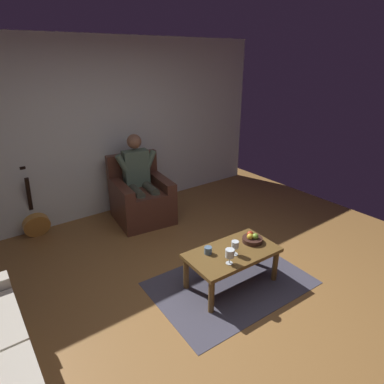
{
  "coord_description": "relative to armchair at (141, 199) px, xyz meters",
  "views": [
    {
      "loc": [
        1.72,
        1.99,
        2.3
      ],
      "look_at": [
        -0.44,
        -0.92,
        0.79
      ],
      "focal_mm": 30.59,
      "sensor_mm": 36.0,
      "label": 1
    }
  ],
  "objects": [
    {
      "name": "fruit_bowl",
      "position": [
        -0.33,
        1.94,
        0.12
      ],
      "size": [
        0.22,
        0.22,
        0.11
      ],
      "color": "#382019",
      "rests_on": "coffee_table"
    },
    {
      "name": "wine_glass_near",
      "position": [
        -0.0,
        2.01,
        0.19
      ],
      "size": [
        0.08,
        0.08,
        0.16
      ],
      "color": "silver",
      "rests_on": "coffee_table"
    },
    {
      "name": "ground_plane",
      "position": [
        0.33,
        2.06,
        -0.33
      ],
      "size": [
        6.42,
        6.42,
        0.0
      ],
      "primitive_type": "plane",
      "color": "olive"
    },
    {
      "name": "wine_glass_far",
      "position": [
        0.15,
        2.09,
        0.19
      ],
      "size": [
        0.09,
        0.09,
        0.16
      ],
      "color": "silver",
      "rests_on": "coffee_table"
    },
    {
      "name": "wall_back",
      "position": [
        0.33,
        -0.59,
        0.96
      ],
      "size": [
        5.75,
        0.06,
        2.58
      ],
      "primitive_type": "cube",
      "color": "silver",
      "rests_on": "ground"
    },
    {
      "name": "person_seated",
      "position": [
        -0.0,
        -0.01,
        0.35
      ],
      "size": [
        0.63,
        0.64,
        1.28
      ],
      "rotation": [
        0.0,
        0.0,
        -0.13
      ],
      "color": "#516854",
      "rests_on": "ground"
    },
    {
      "name": "coffee_table",
      "position": [
        -0.03,
        1.95,
        0.02
      ],
      "size": [
        1.0,
        0.57,
        0.41
      ],
      "rotation": [
        0.0,
        0.0,
        -0.04
      ],
      "color": "brown",
      "rests_on": "ground"
    },
    {
      "name": "rug",
      "position": [
        -0.03,
        1.95,
        -0.32
      ],
      "size": [
        1.72,
        1.2,
        0.01
      ],
      "primitive_type": "cube",
      "rotation": [
        0.0,
        0.0,
        -0.04
      ],
      "color": "#41404D",
      "rests_on": "ground"
    },
    {
      "name": "guitar",
      "position": [
        1.41,
        -0.39,
        -0.12
      ],
      "size": [
        0.35,
        0.33,
        0.97
      ],
      "color": "#BC8136",
      "rests_on": "ground"
    },
    {
      "name": "candle_jar",
      "position": [
        0.2,
        1.83,
        0.12
      ],
      "size": [
        0.08,
        0.08,
        0.08
      ],
      "primitive_type": "cylinder",
      "color": "slate",
      "rests_on": "coffee_table"
    },
    {
      "name": "armchair",
      "position": [
        0.0,
        0.0,
        0.0
      ],
      "size": [
        0.87,
        0.9,
        0.96
      ],
      "rotation": [
        0.0,
        0.0,
        -0.13
      ],
      "color": "#502D21",
      "rests_on": "ground"
    }
  ]
}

